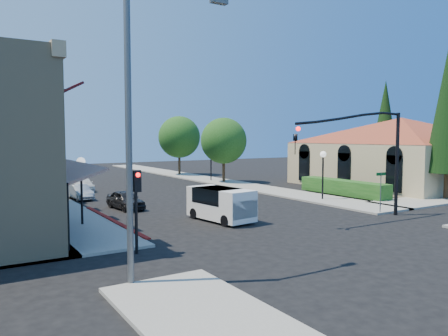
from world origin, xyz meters
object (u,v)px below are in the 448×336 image
parked_car_d (74,181)px  street_tree_a (224,141)px  lamppost_left_near (81,173)px  parked_car_b (80,192)px  parked_car_c (83,184)px  street_tree_b (179,137)px  signal_mast_arm (373,146)px  lamppost_left_far (36,161)px  secondary_signal (137,196)px  white_van (221,202)px  parked_car_a (125,200)px  lamppost_right_near (323,163)px  cobra_streetlight (139,116)px  conifer_far (385,121)px  street_name_sign (381,186)px  lamppost_right_far (211,155)px

parked_car_d → street_tree_a: bearing=-16.0°
lamppost_left_near → parked_car_b: size_ratio=1.11×
lamppost_left_near → parked_car_c: (3.70, 14.83, -2.17)m
street_tree_b → signal_mast_arm: (-2.94, -30.50, -0.46)m
lamppost_left_far → street_tree_a: bearing=0.0°
street_tree_a → secondary_signal: size_ratio=1.95×
street_tree_b → white_van: size_ratio=1.66×
lamppost_left_far → parked_car_a: (3.70, -10.00, -2.15)m
secondary_signal → parked_car_d: bearing=82.6°
lamppost_right_near → parked_car_b: lamppost_right_near is taller
parked_car_a → cobra_streetlight: bearing=-113.6°
lamppost_left_far → lamppost_left_near: bearing=-90.0°
parked_car_b → street_tree_a: bearing=11.6°
lamppost_right_near → lamppost_left_far: bearing=140.5°
street_tree_b → parked_car_b: size_ratio=2.18×
parked_car_a → parked_car_b: bearing=97.1°
conifer_far → lamppost_left_far: 36.90m
parked_car_b → conifer_far: bearing=-3.7°
signal_mast_arm → white_van: 9.02m
signal_mast_arm → parked_car_d: 26.95m
street_tree_b → lamppost_left_far: street_tree_b is taller
street_name_sign → parked_car_a: 15.77m
secondary_signal → parked_car_c: (3.20, 21.43, -1.75)m
signal_mast_arm → lamppost_right_far: signal_mast_arm is taller
street_tree_b → lamppost_right_far: size_ratio=1.97×
lamppost_left_near → white_van: (6.84, -2.58, -1.70)m
street_tree_a → parked_car_c: bearing=176.5°
street_name_sign → white_van: street_name_sign is taller
street_tree_a → lamppost_left_near: size_ratio=1.82×
conifer_far → white_van: conifer_far is taller
secondary_signal → street_name_sign: bearing=2.9°
street_name_sign → lamppost_right_far: bearing=87.4°
street_tree_b → lamppost_left_near: 29.64m
lamppost_right_far → white_van: size_ratio=0.84×
conifer_far → parked_car_c: conifer_far is taller
cobra_streetlight → signal_mast_arm: bearing=13.1°
lamppost_right_far → parked_car_d: 13.62m
lamppost_left_far → parked_car_d: 5.85m
street_tree_a → lamppost_right_near: (-0.30, -14.00, -1.46)m
secondary_signal → street_name_sign: size_ratio=1.33×
street_tree_a → lamppost_right_far: size_ratio=1.82×
parked_car_c → lamppost_left_far: bearing=-160.7°
street_tree_a → signal_mast_arm: 20.71m
parked_car_b → parked_car_d: (1.40, 8.15, 0.08)m
conifer_far → lamppost_right_near: bearing=-152.9°
secondary_signal → lamppost_right_far: 27.98m
street_name_sign → white_van: bearing=160.6°
street_name_sign → lamppost_right_near: 5.98m
conifer_far → lamppost_right_far: conifer_far is taller
street_tree_b → parked_car_a: street_tree_b is taller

